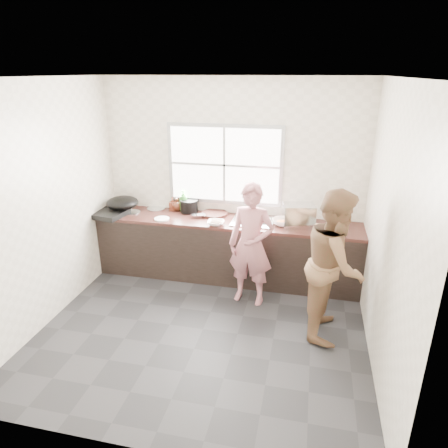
% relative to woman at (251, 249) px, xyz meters
% --- Properties ---
extents(floor, '(3.60, 3.20, 0.01)m').
position_rel_woman_xyz_m(floor, '(-0.42, -0.74, -0.72)').
color(floor, '#252528').
rests_on(floor, ground).
extents(ceiling, '(3.60, 3.20, 0.01)m').
position_rel_woman_xyz_m(ceiling, '(-0.42, -0.74, 1.99)').
color(ceiling, silver).
rests_on(ceiling, wall_back).
extents(wall_back, '(3.60, 0.01, 2.70)m').
position_rel_woman_xyz_m(wall_back, '(-0.42, 0.87, 0.63)').
color(wall_back, silver).
rests_on(wall_back, ground).
extents(wall_left, '(0.01, 3.20, 2.70)m').
position_rel_woman_xyz_m(wall_left, '(-2.22, -0.74, 0.63)').
color(wall_left, beige).
rests_on(wall_left, ground).
extents(wall_right, '(0.01, 3.20, 2.70)m').
position_rel_woman_xyz_m(wall_right, '(1.39, -0.74, 0.63)').
color(wall_right, beige).
rests_on(wall_right, ground).
extents(wall_front, '(3.60, 0.01, 2.70)m').
position_rel_woman_xyz_m(wall_front, '(-0.42, -2.34, 0.63)').
color(wall_front, beige).
rests_on(wall_front, ground).
extents(cabinet, '(3.60, 0.62, 0.82)m').
position_rel_woman_xyz_m(cabinet, '(-0.42, 0.55, -0.31)').
color(cabinet, black).
rests_on(cabinet, floor).
extents(countertop, '(3.60, 0.64, 0.04)m').
position_rel_woman_xyz_m(countertop, '(-0.42, 0.55, 0.12)').
color(countertop, '#381C17').
rests_on(countertop, cabinet).
extents(sink, '(0.55, 0.45, 0.02)m').
position_rel_woman_xyz_m(sink, '(-0.07, 0.55, 0.15)').
color(sink, silver).
rests_on(sink, countertop).
extents(faucet, '(0.02, 0.02, 0.30)m').
position_rel_woman_xyz_m(faucet, '(-0.07, 0.75, 0.29)').
color(faucet, silver).
rests_on(faucet, countertop).
extents(window_frame, '(1.60, 0.05, 1.10)m').
position_rel_woman_xyz_m(window_frame, '(-0.52, 0.85, 0.83)').
color(window_frame, '#9EA0A5').
rests_on(window_frame, wall_back).
extents(window_glazing, '(1.50, 0.01, 1.00)m').
position_rel_woman_xyz_m(window_glazing, '(-0.52, 0.83, 0.83)').
color(window_glazing, white).
rests_on(window_glazing, window_frame).
extents(woman, '(0.57, 0.42, 1.44)m').
position_rel_woman_xyz_m(woman, '(0.00, 0.00, 0.00)').
color(woman, '#BE7279').
rests_on(woman, floor).
extents(person_side, '(0.68, 0.85, 1.65)m').
position_rel_woman_xyz_m(person_side, '(0.97, -0.43, 0.11)').
color(person_side, brown).
rests_on(person_side, floor).
extents(cutting_board, '(0.38, 0.38, 0.04)m').
position_rel_woman_xyz_m(cutting_board, '(-0.64, 0.71, 0.16)').
color(cutting_board, '#321813').
rests_on(cutting_board, countertop).
extents(cleaver, '(0.20, 0.14, 0.01)m').
position_rel_woman_xyz_m(cleaver, '(-0.82, 0.56, 0.18)').
color(cleaver, silver).
rests_on(cleaver, cutting_board).
extents(bowl_mince, '(0.23, 0.23, 0.06)m').
position_rel_woman_xyz_m(bowl_mince, '(-0.52, 0.34, 0.17)').
color(bowl_mince, white).
rests_on(bowl_mince, countertop).
extents(bowl_crabs, '(0.24, 0.24, 0.07)m').
position_rel_woman_xyz_m(bowl_crabs, '(0.33, 0.53, 0.17)').
color(bowl_crabs, white).
rests_on(bowl_crabs, countertop).
extents(bowl_held, '(0.27, 0.27, 0.06)m').
position_rel_woman_xyz_m(bowl_held, '(0.09, 0.57, 0.17)').
color(bowl_held, silver).
rests_on(bowl_held, countertop).
extents(black_pot, '(0.32, 0.32, 0.18)m').
position_rel_woman_xyz_m(black_pot, '(-1.02, 0.75, 0.23)').
color(black_pot, black).
rests_on(black_pot, countertop).
extents(plate_food, '(0.25, 0.25, 0.02)m').
position_rel_woman_xyz_m(plate_food, '(-1.29, 0.38, 0.15)').
color(plate_food, white).
rests_on(plate_food, countertop).
extents(bottle_green, '(0.16, 0.16, 0.31)m').
position_rel_woman_xyz_m(bottle_green, '(-1.11, 0.78, 0.30)').
color(bottle_green, green).
rests_on(bottle_green, countertop).
extents(bottle_brown_tall, '(0.08, 0.08, 0.17)m').
position_rel_woman_xyz_m(bottle_brown_tall, '(-1.28, 0.78, 0.23)').
color(bottle_brown_tall, '#522214').
rests_on(bottle_brown_tall, countertop).
extents(bottle_brown_short, '(0.13, 0.13, 0.17)m').
position_rel_woman_xyz_m(bottle_brown_short, '(-1.21, 0.78, 0.23)').
color(bottle_brown_short, '#431C10').
rests_on(bottle_brown_short, countertop).
extents(glass_jar, '(0.08, 0.08, 0.09)m').
position_rel_woman_xyz_m(glass_jar, '(-1.28, 0.78, 0.18)').
color(glass_jar, silver).
rests_on(glass_jar, countertop).
extents(burner, '(0.51, 0.51, 0.07)m').
position_rel_woman_xyz_m(burner, '(-2.07, 0.36, 0.17)').
color(burner, black).
rests_on(burner, countertop).
extents(wok, '(0.48, 0.48, 0.17)m').
position_rel_woman_xyz_m(wok, '(-1.93, 0.54, 0.29)').
color(wok, black).
rests_on(wok, burner).
extents(dish_rack, '(0.44, 0.35, 0.30)m').
position_rel_woman_xyz_m(dish_rack, '(0.53, 0.52, 0.29)').
color(dish_rack, silver).
rests_on(dish_rack, countertop).
extents(pot_lid_left, '(0.24, 0.24, 0.01)m').
position_rel_woman_xyz_m(pot_lid_left, '(-1.81, 0.55, 0.15)').
color(pot_lid_left, silver).
rests_on(pot_lid_left, countertop).
extents(pot_lid_right, '(0.29, 0.29, 0.01)m').
position_rel_woman_xyz_m(pot_lid_right, '(-1.53, 0.78, 0.15)').
color(pot_lid_right, silver).
rests_on(pot_lid_right, countertop).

